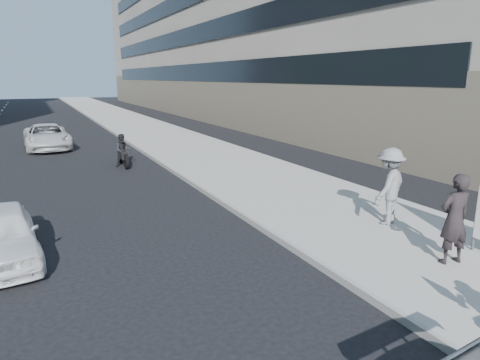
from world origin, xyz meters
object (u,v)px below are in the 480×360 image
jogger (389,186)px  motorcycle (123,152)px  pedestrian_woman (454,219)px  white_sedan_far (47,137)px  white_sedan_near (1,235)px

jogger → motorcycle: size_ratio=0.96×
jogger → motorcycle: bearing=-90.4°
pedestrian_woman → white_sedan_far: 21.00m
white_sedan_far → white_sedan_near: bearing=-97.3°
jogger → white_sedan_near: (-8.75, 2.07, -0.54)m
white_sedan_far → motorcycle: size_ratio=2.35×
pedestrian_woman → white_sedan_near: size_ratio=0.53×
jogger → white_sedan_far: bearing=-90.2°
white_sedan_near → white_sedan_far: 15.57m
pedestrian_woman → white_sedan_near: pedestrian_woman is taller
motorcycle → white_sedan_far: bearing=114.6°
jogger → white_sedan_near: jogger is taller
pedestrian_woman → motorcycle: (-3.89, 13.34, -0.44)m
white_sedan_near → motorcycle: motorcycle is taller
jogger → white_sedan_far: (-7.25, 17.57, -0.46)m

